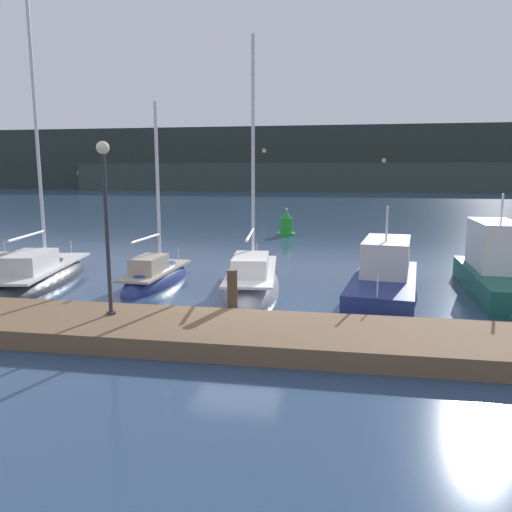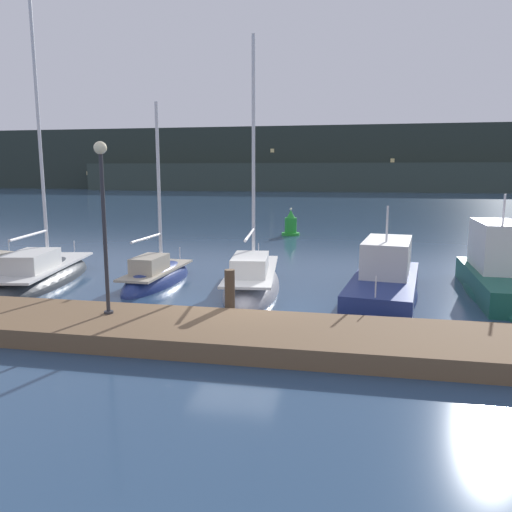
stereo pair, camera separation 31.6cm
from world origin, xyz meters
name	(u,v)px [view 2 (the right image)]	position (x,y,z in m)	size (l,w,h in m)	color
ground_plane	(236,314)	(0.00, 0.00, 0.00)	(400.00, 400.00, 0.00)	navy
dock	(214,332)	(0.00, -2.43, 0.23)	(40.75, 2.80, 0.45)	brown
mooring_pile_2	(230,296)	(0.00, -0.78, 0.73)	(0.28, 0.28, 1.45)	#4C3D2D
sailboat_berth_3	(42,279)	(-8.08, 2.71, 0.12)	(3.40, 7.46, 11.22)	#2D3338
sailboat_berth_4	(157,280)	(-3.80, 3.33, 0.10)	(1.62, 5.08, 7.23)	navy
sailboat_berth_5	(252,286)	(-0.16, 3.09, 0.12)	(2.63, 6.81, 9.34)	gray
motorboat_berth_6	(384,286)	(4.33, 3.06, 0.32)	(3.12, 7.13, 3.46)	navy
motorboat_berth_7	(498,282)	(8.06, 3.92, 0.42)	(2.24, 6.85, 4.02)	#195647
channel_buoy	(291,225)	(-0.67, 18.19, 0.63)	(1.16, 1.16, 1.76)	green
dock_lamppost	(103,201)	(-2.90, -2.09, 3.33)	(0.32, 0.32, 4.35)	#2D2D33
hillside_backdrop	(351,161)	(2.54, 100.12, 6.22)	(240.00, 23.00, 13.51)	#28332D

